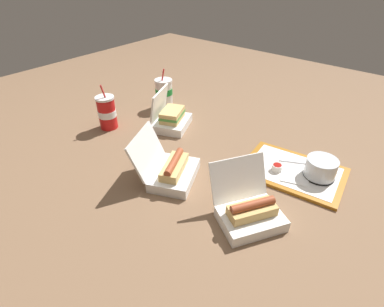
% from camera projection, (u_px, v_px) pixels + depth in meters
% --- Properties ---
extents(ground_plane, '(3.20, 3.20, 0.00)m').
position_uv_depth(ground_plane, '(189.00, 160.00, 1.22)').
color(ground_plane, brown).
extents(food_tray, '(0.40, 0.30, 0.01)m').
position_uv_depth(food_tray, '(293.00, 171.00, 1.15)').
color(food_tray, '#A56619').
rests_on(food_tray, ground_plane).
extents(cake_container, '(0.11, 0.11, 0.08)m').
position_uv_depth(cake_container, '(321.00, 169.00, 1.09)').
color(cake_container, black).
rests_on(cake_container, food_tray).
extents(ketchup_cup, '(0.04, 0.04, 0.02)m').
position_uv_depth(ketchup_cup, '(277.00, 167.00, 1.14)').
color(ketchup_cup, white).
rests_on(ketchup_cup, food_tray).
extents(napkin_stack, '(0.13, 0.13, 0.00)m').
position_uv_depth(napkin_stack, '(295.00, 176.00, 1.11)').
color(napkin_stack, white).
rests_on(napkin_stack, food_tray).
extents(plastic_fork, '(0.10, 0.06, 0.00)m').
position_uv_depth(plastic_fork, '(294.00, 162.00, 1.19)').
color(plastic_fork, white).
rests_on(plastic_fork, food_tray).
extents(clamshell_hotdog_center, '(0.27, 0.27, 0.18)m').
position_uv_depth(clamshell_hotdog_center, '(171.00, 170.00, 1.10)').
color(clamshell_hotdog_center, white).
rests_on(clamshell_hotdog_center, ground_plane).
extents(clamshell_sandwich_right, '(0.21, 0.23, 0.18)m').
position_uv_depth(clamshell_sandwich_right, '(171.00, 118.00, 1.43)').
color(clamshell_sandwich_right, white).
rests_on(clamshell_sandwich_right, ground_plane).
extents(clamshell_hotdog_left, '(0.27, 0.27, 0.17)m').
position_uv_depth(clamshell_hotdog_left, '(249.00, 211.00, 0.93)').
color(clamshell_hotdog_left, white).
rests_on(clamshell_hotdog_left, ground_plane).
extents(soda_cup_front, '(0.09, 0.09, 0.22)m').
position_uv_depth(soda_cup_front, '(164.00, 93.00, 1.59)').
color(soda_cup_front, white).
rests_on(soda_cup_front, ground_plane).
extents(soda_cup_back, '(0.09, 0.09, 0.22)m').
position_uv_depth(soda_cup_back, '(107.00, 112.00, 1.40)').
color(soda_cup_back, red).
rests_on(soda_cup_back, ground_plane).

